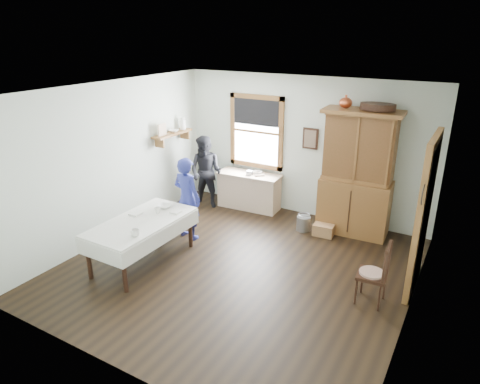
{
  "coord_description": "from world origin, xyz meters",
  "views": [
    {
      "loc": [
        2.93,
        -5.03,
        3.48
      ],
      "look_at": [
        -0.13,
        0.3,
        1.13
      ],
      "focal_mm": 32.0,
      "sensor_mm": 36.0,
      "label": 1
    }
  ],
  "objects_px": {
    "figure_dark": "(206,175)",
    "dining_table": "(143,241)",
    "work_counter": "(249,191)",
    "china_hutch": "(357,174)",
    "woman_blue": "(187,201)",
    "wicker_basket": "(324,230)",
    "spindle_chair": "(372,272)",
    "pail": "(303,223)"
  },
  "relations": [
    {
      "from": "figure_dark",
      "to": "dining_table",
      "type": "bearing_deg",
      "value": -84.8
    },
    {
      "from": "work_counter",
      "to": "china_hutch",
      "type": "relative_size",
      "value": 0.58
    },
    {
      "from": "work_counter",
      "to": "woman_blue",
      "type": "height_order",
      "value": "woman_blue"
    },
    {
      "from": "wicker_basket",
      "to": "woman_blue",
      "type": "relative_size",
      "value": 0.26
    },
    {
      "from": "spindle_chair",
      "to": "pail",
      "type": "xyz_separation_m",
      "value": [
        -1.62,
        1.62,
        -0.32
      ]
    },
    {
      "from": "spindle_chair",
      "to": "wicker_basket",
      "type": "xyz_separation_m",
      "value": [
        -1.22,
        1.61,
        -0.35
      ]
    },
    {
      "from": "wicker_basket",
      "to": "woman_blue",
      "type": "height_order",
      "value": "woman_blue"
    },
    {
      "from": "spindle_chair",
      "to": "dining_table",
      "type": "bearing_deg",
      "value": -173.08
    },
    {
      "from": "pail",
      "to": "figure_dark",
      "type": "xyz_separation_m",
      "value": [
        -2.2,
        0.08,
        0.55
      ]
    },
    {
      "from": "dining_table",
      "to": "woman_blue",
      "type": "height_order",
      "value": "woman_blue"
    },
    {
      "from": "dining_table",
      "to": "woman_blue",
      "type": "distance_m",
      "value": 1.11
    },
    {
      "from": "china_hutch",
      "to": "figure_dark",
      "type": "height_order",
      "value": "china_hutch"
    },
    {
      "from": "pail",
      "to": "woman_blue",
      "type": "distance_m",
      "value": 2.17
    },
    {
      "from": "figure_dark",
      "to": "work_counter",
      "type": "bearing_deg",
      "value": 19.86
    },
    {
      "from": "china_hutch",
      "to": "pail",
      "type": "bearing_deg",
      "value": -156.93
    },
    {
      "from": "dining_table",
      "to": "spindle_chair",
      "type": "xyz_separation_m",
      "value": [
        3.4,
        0.71,
        0.1
      ]
    },
    {
      "from": "china_hutch",
      "to": "wicker_basket",
      "type": "bearing_deg",
      "value": -137.98
    },
    {
      "from": "spindle_chair",
      "to": "figure_dark",
      "type": "distance_m",
      "value": 4.18
    },
    {
      "from": "china_hutch",
      "to": "spindle_chair",
      "type": "bearing_deg",
      "value": -70.37
    },
    {
      "from": "work_counter",
      "to": "spindle_chair",
      "type": "relative_size",
      "value": 1.43
    },
    {
      "from": "work_counter",
      "to": "spindle_chair",
      "type": "height_order",
      "value": "spindle_chair"
    },
    {
      "from": "china_hutch",
      "to": "woman_blue",
      "type": "height_order",
      "value": "china_hutch"
    },
    {
      "from": "woman_blue",
      "to": "figure_dark",
      "type": "height_order",
      "value": "figure_dark"
    },
    {
      "from": "work_counter",
      "to": "woman_blue",
      "type": "relative_size",
      "value": 0.95
    },
    {
      "from": "figure_dark",
      "to": "spindle_chair",
      "type": "bearing_deg",
      "value": -28.63
    },
    {
      "from": "china_hutch",
      "to": "figure_dark",
      "type": "bearing_deg",
      "value": -177.0
    },
    {
      "from": "work_counter",
      "to": "figure_dark",
      "type": "xyz_separation_m",
      "value": [
        -0.81,
        -0.37,
        0.32
      ]
    },
    {
      "from": "china_hutch",
      "to": "spindle_chair",
      "type": "xyz_separation_m",
      "value": [
        0.83,
        -2.0,
        -0.66
      ]
    },
    {
      "from": "pail",
      "to": "china_hutch",
      "type": "bearing_deg",
      "value": 25.92
    },
    {
      "from": "figure_dark",
      "to": "woman_blue",
      "type": "bearing_deg",
      "value": -73.44
    },
    {
      "from": "wicker_basket",
      "to": "work_counter",
      "type": "bearing_deg",
      "value": 165.66
    },
    {
      "from": "work_counter",
      "to": "figure_dark",
      "type": "distance_m",
      "value": 0.94
    },
    {
      "from": "pail",
      "to": "figure_dark",
      "type": "relative_size",
      "value": 0.2
    },
    {
      "from": "china_hutch",
      "to": "woman_blue",
      "type": "relative_size",
      "value": 1.64
    },
    {
      "from": "dining_table",
      "to": "spindle_chair",
      "type": "relative_size",
      "value": 1.96
    },
    {
      "from": "work_counter",
      "to": "woman_blue",
      "type": "distance_m",
      "value": 1.77
    },
    {
      "from": "dining_table",
      "to": "spindle_chair",
      "type": "height_order",
      "value": "spindle_chair"
    },
    {
      "from": "work_counter",
      "to": "pail",
      "type": "bearing_deg",
      "value": -21.01
    },
    {
      "from": "dining_table",
      "to": "figure_dark",
      "type": "xyz_separation_m",
      "value": [
        -0.42,
        2.4,
        0.34
      ]
    },
    {
      "from": "figure_dark",
      "to": "china_hutch",
      "type": "bearing_deg",
      "value": 1.19
    },
    {
      "from": "dining_table",
      "to": "china_hutch",
      "type": "bearing_deg",
      "value": 46.53
    },
    {
      "from": "spindle_chair",
      "to": "wicker_basket",
      "type": "height_order",
      "value": "spindle_chair"
    }
  ]
}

